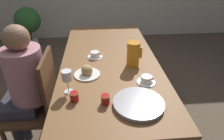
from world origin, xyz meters
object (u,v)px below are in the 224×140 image
Objects in this scene: person_seated at (24,83)px; bread_plate at (87,72)px; serving_tray at (139,104)px; jam_jar_red at (74,96)px; wine_glass_water at (67,77)px; teacup_near_person at (146,80)px; red_pitcher at (133,54)px; jam_jar_amber at (105,99)px; potted_plant at (28,22)px; chair_person_side at (39,105)px; teacup_across at (95,55)px.

person_seated is 5.57× the size of bread_plate.
jam_jar_red is at bearing 168.65° from serving_tray.
wine_glass_water is 0.60m from teacup_near_person.
red_pitcher is 0.56m from serving_tray.
jam_jar_amber is at bearing -146.06° from teacup_near_person.
bread_plate is (-0.35, 0.41, 0.01)m from serving_tray.
chair_person_side is at bearing -72.89° from potted_plant.
jam_jar_amber is (-0.22, 0.04, 0.02)m from serving_tray.
red_pitcher is 0.39m from teacup_across.
serving_tray is at bearing -113.34° from teacup_near_person.
chair_person_side is at bearing -172.22° from bread_plate.
jam_jar_amber reaches higher than teacup_near_person.
teacup_near_person and teacup_across have the same top height.
jam_jar_red reaches higher than teacup_across.
potted_plant reaches higher than serving_tray.
person_seated reaches higher than jam_jar_red.
person_seated is at bearing -74.72° from potted_plant.
potted_plant is (-0.63, 2.31, -0.19)m from person_seated.
teacup_near_person is 0.48m from bread_plate.
wine_glass_water is at bearing 158.26° from serving_tray.
bread_plate is 2.57m from potted_plant.
person_seated is 3.55× the size of serving_tray.
teacup_near_person is at bearing 66.66° from serving_tray.
chair_person_side is 6.65× the size of teacup_near_person.
teacup_across is 0.43× the size of serving_tray.
bread_plate is 0.39m from jam_jar_amber.
red_pitcher is 1.24× the size of wine_glass_water.
red_pitcher is at bearing 84.14° from serving_tray.
person_seated reaches higher than red_pitcher.
red_pitcher is 3.24× the size of jam_jar_amber.
red_pitcher is 1.01× the size of bread_plate.
chair_person_side is 5.48× the size of wine_glass_water.
serving_tray is 0.22m from jam_jar_amber.
chair_person_side is 0.50m from bread_plate.
wine_glass_water is (0.30, -0.16, 0.37)m from chair_person_side.
jam_jar_red is (0.05, -0.10, -0.09)m from wine_glass_water.
red_pitcher is 0.64m from wine_glass_water.
teacup_across is 0.18× the size of potted_plant.
teacup_near_person is (0.88, -0.09, 0.26)m from chair_person_side.
bread_plate is (-0.46, 0.15, 0.00)m from teacup_near_person.
bread_plate reaches higher than potted_plant.
teacup_across is 2.16× the size of jam_jar_red.
teacup_across is (0.20, 0.54, -0.11)m from wine_glass_water.
serving_tray is (-0.11, -0.26, -0.01)m from teacup_near_person.
person_seated is 0.52m from bread_plate.
chair_person_side is at bearing 150.53° from jam_jar_amber.
wine_glass_water is 0.52× the size of serving_tray.
wine_glass_water is 0.59m from teacup_across.
serving_tray is (0.77, -0.35, 0.26)m from chair_person_side.
person_seated is 8.24× the size of teacup_near_person.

